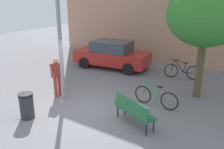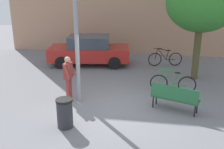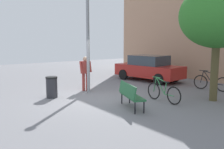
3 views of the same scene
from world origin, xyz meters
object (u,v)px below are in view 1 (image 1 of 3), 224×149
object	(u,v)px
bicycle_black	(182,71)
trash_bin	(27,106)
lamppost	(60,36)
parked_car_red	(112,54)
park_bench	(133,110)
bicycle_green	(156,97)
plaza_tree	(206,14)
person_by_lamppost	(57,74)

from	to	relation	value
bicycle_black	trash_bin	distance (m)	7.67
lamppost	trash_bin	distance (m)	2.86
parked_car_red	trash_bin	size ratio (longest dim) A/B	4.80
bicycle_black	park_bench	bearing A→B (deg)	-88.14
parked_car_red	lamppost	bearing A→B (deg)	-80.86
bicycle_black	bicycle_green	xyz separation A→B (m)	(0.21, -3.68, 0.00)
plaza_tree	person_by_lamppost	bearing A→B (deg)	-147.05
bicycle_black	plaza_tree	bearing A→B (deg)	-55.70
parked_car_red	trash_bin	xyz separation A→B (m)	(0.86, -6.61, -0.31)
lamppost	bicycle_black	bearing A→B (deg)	57.73
bicycle_black	bicycle_green	bearing A→B (deg)	-86.76
plaza_tree	bicycle_green	xyz separation A→B (m)	(-1.07, -1.81, -3.01)
bicycle_green	parked_car_red	xyz separation A→B (m)	(-4.20, 3.29, 0.39)
plaza_tree	lamppost	bearing A→B (deg)	-144.34
plaza_tree	bicycle_green	size ratio (longest dim) A/B	2.59
bicycle_green	plaza_tree	bearing A→B (deg)	59.30
trash_bin	lamppost	bearing A→B (deg)	93.08
person_by_lamppost	trash_bin	bearing A→B (deg)	-75.81
park_bench	plaza_tree	xyz separation A→B (m)	(1.11, 3.52, 2.84)
lamppost	bicycle_black	xyz separation A→B (m)	(3.23, 5.11, -2.23)
person_by_lamppost	bicycle_black	world-z (taller)	person_by_lamppost
lamppost	bicycle_green	xyz separation A→B (m)	(3.44, 1.43, -2.23)
park_bench	trash_bin	bearing A→B (deg)	-154.02
lamppost	park_bench	world-z (taller)	lamppost
person_by_lamppost	park_bench	size ratio (longest dim) A/B	1.00
parked_car_red	trash_bin	bearing A→B (deg)	-82.58
plaza_tree	bicycle_black	xyz separation A→B (m)	(-1.28, 1.88, -3.01)
park_bench	bicycle_black	xyz separation A→B (m)	(-0.17, 5.40, -0.16)
person_by_lamppost	bicycle_green	size ratio (longest dim) A/B	0.92
park_bench	bicycle_green	distance (m)	1.72
bicycle_green	person_by_lamppost	bearing A→B (deg)	-160.30
plaza_tree	bicycle_black	bearing A→B (deg)	124.30
park_bench	bicycle_green	bearing A→B (deg)	88.88
lamppost	trash_bin	world-z (taller)	lamppost
lamppost	park_bench	distance (m)	3.99
lamppost	park_bench	size ratio (longest dim) A/B	2.78
trash_bin	person_by_lamppost	bearing A→B (deg)	104.19
bicycle_black	bicycle_green	size ratio (longest dim) A/B	0.98
park_bench	plaza_tree	bearing A→B (deg)	72.56
park_bench	trash_bin	size ratio (longest dim) A/B	1.82
plaza_tree	bicycle_green	bearing A→B (deg)	-120.70
park_bench	plaza_tree	world-z (taller)	plaza_tree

